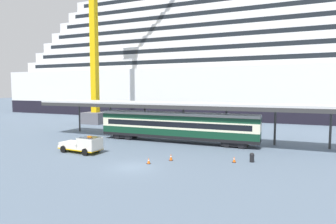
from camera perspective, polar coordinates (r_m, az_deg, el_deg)
ground_plane at (r=26.85m, az=-7.30°, el=-11.16°), size 400.00×400.00×0.00m
cruise_ship at (r=77.65m, az=20.84°, el=9.54°), size 154.59×28.03×40.45m
platform_canopy at (r=38.56m, az=1.98°, el=1.57°), size 44.32×5.58×5.47m
train_carriage at (r=38.42m, az=1.75°, el=-2.79°), size 22.17×2.81×4.11m
service_truck at (r=33.61m, az=-16.89°, el=-6.36°), size 5.36×2.61×2.02m
traffic_cone_near at (r=28.92m, az=0.61°, el=-9.23°), size 0.36×0.36×0.73m
traffic_cone_mid at (r=27.81m, az=-3.98°, el=-9.94°), size 0.36×0.36×0.60m
traffic_cone_far at (r=28.98m, az=13.43°, el=-9.44°), size 0.36×0.36×0.62m
dockside_crane at (r=61.96m, az=-14.62°, el=15.74°), size 14.03×4.40×58.49m
quay_bollard at (r=29.51m, az=16.83°, el=-8.83°), size 0.48×0.48×0.96m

